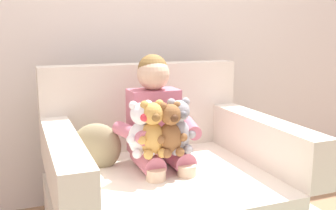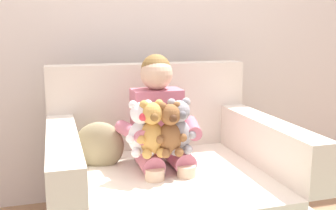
{
  "view_description": "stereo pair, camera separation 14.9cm",
  "coord_description": "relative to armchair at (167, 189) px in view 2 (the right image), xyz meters",
  "views": [
    {
      "loc": [
        -0.69,
        -1.76,
        1.11
      ],
      "look_at": [
        -0.02,
        -0.05,
        0.76
      ],
      "focal_mm": 41.82,
      "sensor_mm": 36.0,
      "label": 1
    },
    {
      "loc": [
        -0.55,
        -1.81,
        1.11
      ],
      "look_at": [
        -0.02,
        -0.05,
        0.76
      ],
      "focal_mm": 41.82,
      "sensor_mm": 36.0,
      "label": 2
    }
  ],
  "objects": [
    {
      "name": "back_wall",
      "position": [
        0.0,
        0.72,
        1.01
      ],
      "size": [
        6.0,
        0.1,
        2.6
      ],
      "primitive_type": "cube",
      "color": "silver",
      "rests_on": "ground"
    },
    {
      "name": "armchair",
      "position": [
        0.0,
        0.0,
        0.0
      ],
      "size": [
        1.18,
        1.04,
        0.91
      ],
      "color": "silver",
      "rests_on": "ground"
    },
    {
      "name": "seated_child",
      "position": [
        -0.02,
        0.05,
        0.33
      ],
      "size": [
        0.45,
        0.39,
        0.82
      ],
      "rotation": [
        0.0,
        0.0,
        0.09
      ],
      "color": "#C66B7F",
      "rests_on": "armchair"
    },
    {
      "name": "plush_grey",
      "position": [
        0.03,
        -0.1,
        0.35
      ],
      "size": [
        0.16,
        0.13,
        0.27
      ],
      "rotation": [
        0.0,
        0.0,
        0.08
      ],
      "color": "#9E9EA3",
      "rests_on": "armchair"
    },
    {
      "name": "plush_honey",
      "position": [
        -0.11,
        -0.1,
        0.35
      ],
      "size": [
        0.16,
        0.13,
        0.27
      ],
      "rotation": [
        0.0,
        0.0,
        -0.13
      ],
      "color": "gold",
      "rests_on": "armchair"
    },
    {
      "name": "plush_brown",
      "position": [
        -0.02,
        -0.12,
        0.35
      ],
      "size": [
        0.16,
        0.13,
        0.26
      ],
      "rotation": [
        0.0,
        0.0,
        0.04
      ],
      "color": "brown",
      "rests_on": "armchair"
    },
    {
      "name": "plush_white",
      "position": [
        -0.15,
        -0.07,
        0.35
      ],
      "size": [
        0.16,
        0.13,
        0.27
      ],
      "rotation": [
        0.0,
        0.0,
        0.06
      ],
      "color": "white",
      "rests_on": "armchair"
    },
    {
      "name": "throw_pillow",
      "position": [
        -0.33,
        0.15,
        0.22
      ],
      "size": [
        0.28,
        0.17,
        0.26
      ],
      "primitive_type": "ellipsoid",
      "rotation": [
        0.0,
        0.0,
        -0.19
      ],
      "color": "#998C66",
      "rests_on": "armchair"
    }
  ]
}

